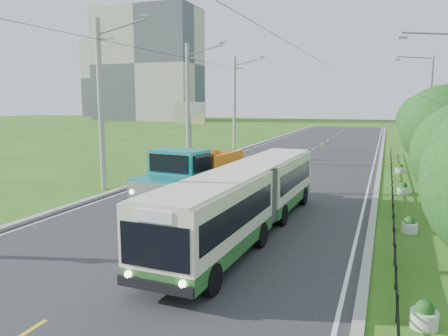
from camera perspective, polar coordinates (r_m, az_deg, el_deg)
The scene contains 25 objects.
ground at distance 15.68m, azimuth -9.82°, elevation -11.13°, with size 240.00×240.00×0.00m, color #2F5E16.
road at distance 33.96m, azimuth 7.40°, elevation -0.27°, with size 14.00×120.00×0.02m, color #28282B.
curb_left at distance 36.23m, azimuth -3.75°, elevation 0.45°, with size 0.40×120.00×0.15m, color #9E9E99.
curb_right at distance 33.11m, azimuth 19.54°, elevation -0.87°, with size 0.30×120.00×0.10m, color #9E9E99.
edge_line_left at distance 36.02m, azimuth -2.95°, elevation 0.32°, with size 0.12×120.00×0.00m, color silver.
edge_line_right at distance 33.12m, azimuth 18.68°, elevation -0.87°, with size 0.12×120.00×0.00m, color silver.
centre_dash at distance 15.67m, azimuth -9.82°, elevation -11.05°, with size 0.12×2.20×0.00m, color yellow.
railing_right at distance 27.15m, azimuth 21.11°, elevation -2.45°, with size 0.04×40.00×0.60m, color black.
pole_near at distance 26.83m, azimuth -15.75°, elevation 8.00°, with size 3.51×0.32×10.00m.
pole_mid at distance 37.21m, azimuth -4.70°, elevation 8.42°, with size 3.51×0.32×10.00m.
pole_far at distance 48.34m, azimuth 1.42°, elevation 8.52°, with size 3.51×0.32×10.00m.
tree_third at distance 21.00m, azimuth 26.85°, elevation 4.23°, with size 3.60×3.62×6.00m.
tree_fourth at distance 26.98m, azimuth 25.44°, elevation 4.27°, with size 3.24×3.31×5.40m.
tree_fifth at distance 32.94m, azimuth 24.62°, elevation 5.45°, with size 3.48×3.52×5.80m.
tree_back at distance 38.93m, azimuth 24.00°, elevation 5.58°, with size 3.30×3.36×5.50m.
streetlight_far at distance 40.81m, azimuth 25.07°, elevation 7.39°, with size 3.02×0.20×9.07m.
planter_front at distance 11.85m, azimuth 24.69°, elevation -17.12°, with size 0.64×0.64×0.67m.
planter_near at distance 19.38m, azimuth 23.05°, elevation -6.96°, with size 0.64×0.64×0.67m.
planter_mid at distance 27.17m, azimuth 22.37°, elevation -2.54°, with size 0.64×0.64×0.67m.
planter_far at distance 35.06m, azimuth 22.00°, elevation -0.10°, with size 0.64×0.64×0.67m.
billboard_left at distance 40.48m, azimuth -4.46°, elevation 6.71°, with size 3.00×0.20×5.20m.
apartment_near at distance 124.91m, azimuth -9.89°, elevation 13.09°, with size 28.00×14.00×30.00m, color #B7B2A3.
apartment_far at distance 159.15m, azimuth -13.17°, elevation 11.31°, with size 24.00×14.00×26.00m, color #B7B2A3.
bus at distance 17.35m, azimuth 2.97°, elevation -3.54°, with size 2.76×13.93×2.67m.
dump_truck at distance 22.32m, azimuth -4.48°, elevation -0.62°, with size 3.50×7.30×2.96m.
Camera 1 is at (7.54, -12.69, 5.30)m, focal length 35.00 mm.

